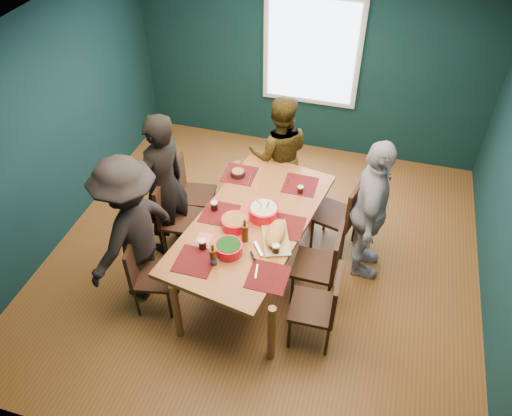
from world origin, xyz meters
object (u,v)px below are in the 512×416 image
(chair_right_far, at_px, (344,212))
(person_far_left, at_px, (163,186))
(person_back, at_px, (279,155))
(bowl_dumpling, at_px, (264,212))
(person_near_left, at_px, (132,231))
(chair_left_far, at_px, (189,189))
(chair_left_mid, at_px, (174,212))
(chair_right_near, at_px, (323,303))
(chair_right_mid, at_px, (325,261))
(cutting_board, at_px, (276,234))
(dining_table, at_px, (252,225))
(person_right, at_px, (370,212))
(bowl_salad, at_px, (235,222))
(chair_left_near, at_px, (145,271))
(bowl_herbs, at_px, (229,248))

(chair_right_far, bearing_deg, person_far_left, -151.78)
(person_back, bearing_deg, bowl_dumpling, 82.58)
(bowl_dumpling, bearing_deg, person_near_left, -152.80)
(chair_left_far, xyz_separation_m, chair_left_mid, (0.02, -0.49, 0.04))
(chair_right_near, relative_size, bowl_dumpling, 3.05)
(chair_right_mid, relative_size, cutting_board, 1.51)
(chair_left_far, xyz_separation_m, person_back, (0.98, 0.66, 0.25))
(chair_right_near, xyz_separation_m, person_near_left, (-2.03, 0.11, 0.31))
(chair_left_mid, distance_m, bowl_dumpling, 1.13)
(chair_right_far, relative_size, chair_right_mid, 1.01)
(chair_left_far, bearing_deg, chair_right_far, -6.39)
(chair_right_near, relative_size, person_near_left, 0.55)
(dining_table, relative_size, person_right, 1.35)
(person_far_left, bearing_deg, chair_right_near, 90.60)
(person_far_left, xyz_separation_m, person_right, (2.28, 0.26, -0.04))
(chair_left_far, height_order, person_far_left, person_far_left)
(person_far_left, height_order, bowl_dumpling, person_far_left)
(chair_left_mid, xyz_separation_m, chair_right_far, (1.88, 0.55, -0.00))
(bowl_salad, bearing_deg, cutting_board, -7.11)
(chair_right_far, relative_size, bowl_dumpling, 3.17)
(chair_right_near, height_order, person_right, person_right)
(chair_right_near, bearing_deg, chair_left_near, -179.97)
(chair_left_near, distance_m, bowl_salad, 1.06)
(chair_right_near, xyz_separation_m, person_right, (0.28, 1.09, 0.31))
(chair_left_far, relative_size, chair_left_mid, 0.94)
(dining_table, distance_m, person_far_left, 1.12)
(chair_right_near, bearing_deg, bowl_dumpling, 135.25)
(person_back, xyz_separation_m, person_near_left, (-1.10, -1.83, 0.08))
(chair_right_far, distance_m, person_near_left, 2.39)
(bowl_dumpling, bearing_deg, chair_right_mid, -16.43)
(chair_left_far, height_order, person_back, person_back)
(bowl_salad, distance_m, bowl_dumpling, 0.34)
(chair_left_far, distance_m, chair_right_mid, 1.98)
(chair_left_far, bearing_deg, person_near_left, -104.19)
(chair_right_near, height_order, bowl_herbs, chair_right_near)
(chair_left_mid, xyz_separation_m, person_far_left, (-0.12, 0.04, 0.32))
(chair_left_near, xyz_separation_m, person_far_left, (-0.15, 0.90, 0.39))
(chair_right_mid, xyz_separation_m, cutting_board, (-0.52, -0.08, 0.32))
(chair_right_near, xyz_separation_m, bowl_herbs, (-0.99, 0.14, 0.34))
(person_far_left, distance_m, cutting_board, 1.45)
(dining_table, bearing_deg, bowl_salad, -123.90)
(person_back, relative_size, bowl_dumpling, 5.02)
(person_back, relative_size, person_near_left, 0.91)
(bowl_herbs, bearing_deg, chair_left_far, 128.49)
(chair_right_far, bearing_deg, bowl_herbs, -115.51)
(chair_right_near, bearing_deg, person_near_left, 174.80)
(chair_right_mid, xyz_separation_m, person_right, (0.36, 0.57, 0.29))
(person_back, distance_m, bowl_salad, 1.45)
(chair_left_near, bearing_deg, chair_left_mid, 81.02)
(dining_table, height_order, chair_left_far, chair_left_far)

